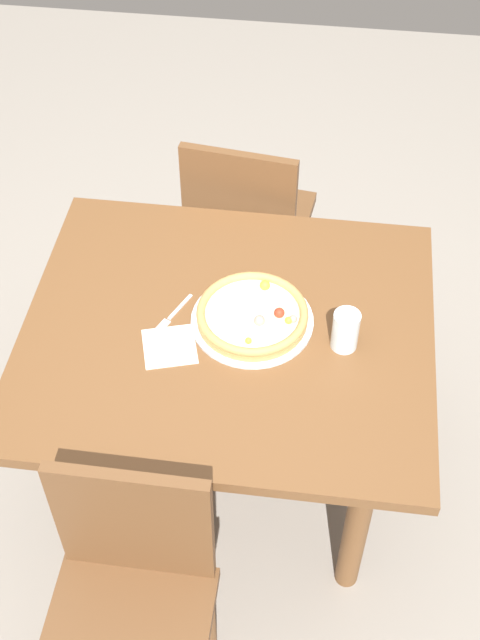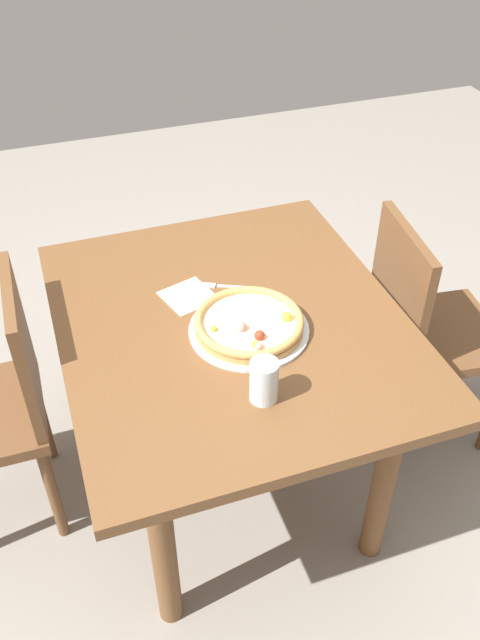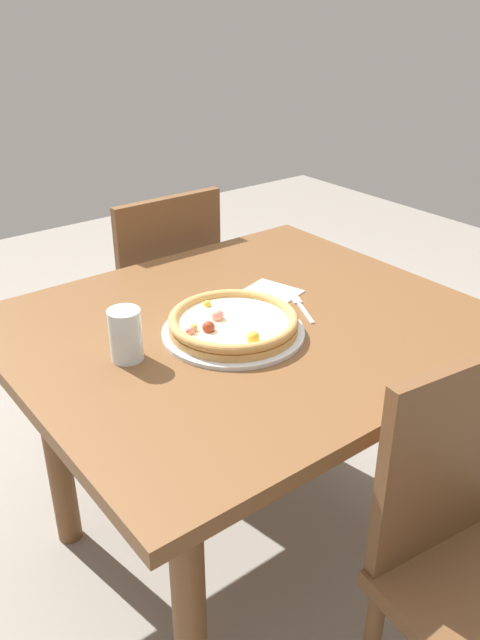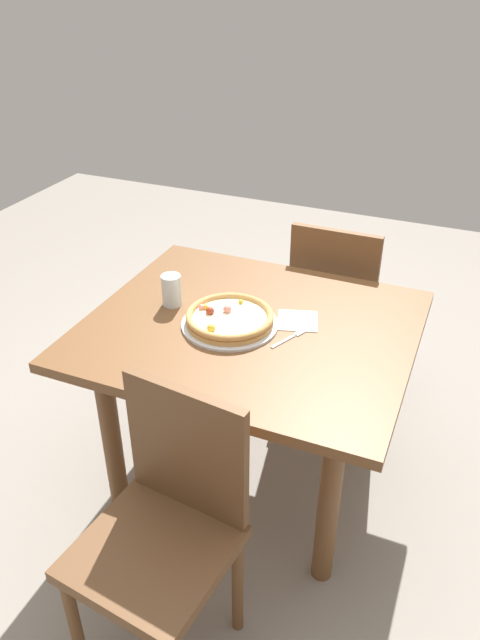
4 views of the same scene
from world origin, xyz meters
name	(u,v)px [view 1 (image 1 of 4)]	position (x,y,z in m)	size (l,w,h in m)	color
ground_plane	(230,470)	(0.00, 0.00, 0.00)	(6.00, 6.00, 0.00)	gray
dining_table	(228,354)	(0.00, 0.00, 0.62)	(1.13, 0.97, 0.73)	brown
chair_near	(247,225)	(0.03, -0.70, 0.49)	(0.45, 0.45, 0.88)	brown
chair_far	(130,604)	(0.14, 0.70, 0.49)	(0.40, 0.40, 0.88)	brown
plate	(252,321)	(-0.06, -0.03, 0.74)	(0.34, 0.34, 0.01)	silver
pizza	(253,314)	(-0.07, -0.03, 0.76)	(0.31, 0.31, 0.05)	tan
fork	(171,316)	(0.16, -0.02, 0.73)	(0.08, 0.16, 0.00)	silver
drinking_glass	(345,330)	(-0.32, 0.02, 0.79)	(0.07, 0.07, 0.12)	silver
napkin	(170,346)	(0.15, 0.09, 0.73)	(0.14, 0.14, 0.00)	white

